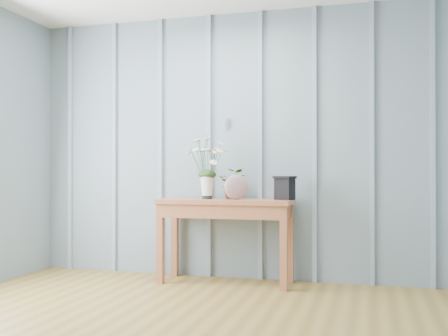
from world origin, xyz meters
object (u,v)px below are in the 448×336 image
(felt_disc_vessel, at_px, (236,187))
(carved_box, at_px, (285,188))
(sideboard, at_px, (225,212))
(daisy_vase, at_px, (207,159))

(felt_disc_vessel, height_order, carved_box, felt_disc_vessel)
(sideboard, bearing_deg, daisy_vase, -173.83)
(felt_disc_vessel, bearing_deg, sideboard, 127.78)
(daisy_vase, height_order, felt_disc_vessel, daisy_vase)
(carved_box, bearing_deg, felt_disc_vessel, -169.41)
(daisy_vase, xyz_separation_m, carved_box, (0.70, 0.05, -0.25))
(sideboard, xyz_separation_m, carved_box, (0.53, 0.04, 0.22))
(sideboard, height_order, daisy_vase, daisy_vase)
(sideboard, bearing_deg, felt_disc_vessel, -20.95)
(daisy_vase, bearing_deg, felt_disc_vessel, -4.94)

